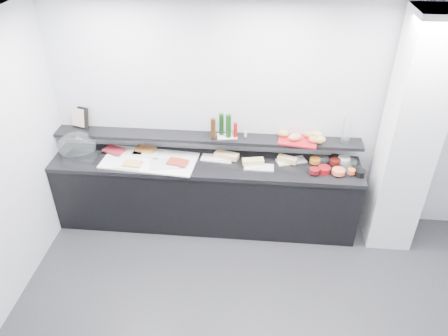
# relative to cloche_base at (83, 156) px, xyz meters

# --- Properties ---
(back_wall) EXTENTS (5.00, 0.02, 2.70)m
(back_wall) POSITION_rel_cloche_base_xyz_m (2.15, 0.33, 0.43)
(back_wall) COLOR silver
(back_wall) RESTS_ON ground
(ceiling) EXTENTS (5.00, 5.00, 0.00)m
(ceiling) POSITION_rel_cloche_base_xyz_m (2.15, -1.67, 1.78)
(ceiling) COLOR white
(ceiling) RESTS_ON back_wall
(column) EXTENTS (0.50, 0.50, 2.70)m
(column) POSITION_rel_cloche_base_xyz_m (3.65, -0.02, 0.43)
(column) COLOR white
(column) RESTS_ON ground
(buffet_cabinet) EXTENTS (3.60, 0.60, 0.85)m
(buffet_cabinet) POSITION_rel_cloche_base_xyz_m (1.45, 0.03, -0.50)
(buffet_cabinet) COLOR black
(buffet_cabinet) RESTS_ON ground
(counter_top) EXTENTS (3.62, 0.62, 0.05)m
(counter_top) POSITION_rel_cloche_base_xyz_m (1.45, 0.03, -0.05)
(counter_top) COLOR black
(counter_top) RESTS_ON buffet_cabinet
(wall_shelf) EXTENTS (3.60, 0.25, 0.04)m
(wall_shelf) POSITION_rel_cloche_base_xyz_m (1.45, 0.21, 0.21)
(wall_shelf) COLOR black
(wall_shelf) RESTS_ON back_wall
(cloche_base) EXTENTS (0.43, 0.32, 0.04)m
(cloche_base) POSITION_rel_cloche_base_xyz_m (0.00, 0.00, 0.00)
(cloche_base) COLOR #AAAEB1
(cloche_base) RESTS_ON counter_top
(cloche_dome) EXTENTS (0.52, 0.43, 0.34)m
(cloche_dome) POSITION_rel_cloche_base_xyz_m (-0.07, 0.06, 0.11)
(cloche_dome) COLOR white
(cloche_dome) RESTS_ON cloche_base
(linen_runner) EXTENTS (1.13, 0.61, 0.01)m
(linen_runner) POSITION_rel_cloche_base_xyz_m (0.80, -0.00, -0.01)
(linen_runner) COLOR white
(linen_runner) RESTS_ON counter_top
(platter_meat_a) EXTENTS (0.26, 0.18, 0.01)m
(platter_meat_a) POSITION_rel_cloche_base_xyz_m (0.55, 0.17, 0.00)
(platter_meat_a) COLOR white
(platter_meat_a) RESTS_ON linen_runner
(food_meat_a) EXTENTS (0.29, 0.24, 0.02)m
(food_meat_a) POSITION_rel_cloche_base_xyz_m (0.34, 0.14, 0.02)
(food_meat_a) COLOR maroon
(food_meat_a) RESTS_ON platter_meat_a
(platter_salmon) EXTENTS (0.37, 0.28, 0.01)m
(platter_salmon) POSITION_rel_cloche_base_xyz_m (0.75, 0.13, 0.00)
(platter_salmon) COLOR white
(platter_salmon) RESTS_ON linen_runner
(food_salmon) EXTENTS (0.25, 0.19, 0.02)m
(food_salmon) POSITION_rel_cloche_base_xyz_m (0.72, 0.19, 0.02)
(food_salmon) COLOR orange
(food_salmon) RESTS_ON platter_salmon
(platter_cheese) EXTENTS (0.34, 0.24, 0.01)m
(platter_cheese) POSITION_rel_cloche_base_xyz_m (0.59, -0.12, 0.00)
(platter_cheese) COLOR white
(platter_cheese) RESTS_ON linen_runner
(food_cheese) EXTENTS (0.21, 0.15, 0.02)m
(food_cheese) POSITION_rel_cloche_base_xyz_m (0.64, -0.14, 0.02)
(food_cheese) COLOR tan
(food_cheese) RESTS_ON platter_cheese
(platter_meat_b) EXTENTS (0.38, 0.28, 0.01)m
(platter_meat_b) POSITION_rel_cloche_base_xyz_m (1.01, -0.08, 0.00)
(platter_meat_b) COLOR silver
(platter_meat_b) RESTS_ON linen_runner
(food_meat_b) EXTENTS (0.26, 0.19, 0.02)m
(food_meat_b) POSITION_rel_cloche_base_xyz_m (1.15, -0.06, 0.02)
(food_meat_b) COLOR maroon
(food_meat_b) RESTS_ON platter_meat_b
(sandwich_plate_left) EXTENTS (0.38, 0.19, 0.01)m
(sandwich_plate_left) POSITION_rel_cloche_base_xyz_m (1.58, 0.12, -0.01)
(sandwich_plate_left) COLOR white
(sandwich_plate_left) RESTS_ON counter_top
(sandwich_food_left) EXTENTS (0.30, 0.19, 0.06)m
(sandwich_food_left) POSITION_rel_cloche_base_xyz_m (1.70, 0.13, 0.02)
(sandwich_food_left) COLOR #E4B678
(sandwich_food_left) RESTS_ON sandwich_plate_left
(tongs_left) EXTENTS (0.16, 0.03, 0.01)m
(tongs_left) POSITION_rel_cloche_base_xyz_m (1.68, 0.05, -0.00)
(tongs_left) COLOR #AAADB1
(tongs_left) RESTS_ON sandwich_plate_left
(sandwich_plate_mid) EXTENTS (0.34, 0.15, 0.01)m
(sandwich_plate_mid) POSITION_rel_cloche_base_xyz_m (2.08, -0.03, -0.01)
(sandwich_plate_mid) COLOR silver
(sandwich_plate_mid) RESTS_ON counter_top
(sandwich_food_mid) EXTENTS (0.26, 0.14, 0.06)m
(sandwich_food_mid) POSITION_rel_cloche_base_xyz_m (2.01, 0.03, 0.02)
(sandwich_food_mid) COLOR #D7BF71
(sandwich_food_mid) RESTS_ON sandwich_plate_mid
(tongs_mid) EXTENTS (0.15, 0.08, 0.01)m
(tongs_mid) POSITION_rel_cloche_base_xyz_m (2.04, -0.08, -0.00)
(tongs_mid) COLOR silver
(tongs_mid) RESTS_ON sandwich_plate_mid
(sandwich_plate_right) EXTENTS (0.37, 0.25, 0.01)m
(sandwich_plate_right) POSITION_rel_cloche_base_xyz_m (2.46, 0.14, -0.01)
(sandwich_plate_right) COLOR silver
(sandwich_plate_right) RESTS_ON counter_top
(sandwich_food_right) EXTENTS (0.24, 0.16, 0.06)m
(sandwich_food_right) POSITION_rel_cloche_base_xyz_m (2.41, 0.11, 0.02)
(sandwich_food_right) COLOR #DEB674
(sandwich_food_right) RESTS_ON sandwich_plate_right
(tongs_right) EXTENTS (0.14, 0.09, 0.01)m
(tongs_right) POSITION_rel_cloche_base_xyz_m (2.42, 0.08, -0.00)
(tongs_right) COLOR silver
(tongs_right) RESTS_ON sandwich_plate_right
(bowl_glass_fruit) EXTENTS (0.18, 0.18, 0.07)m
(bowl_glass_fruit) POSITION_rel_cloche_base_xyz_m (2.80, 0.14, 0.02)
(bowl_glass_fruit) COLOR white
(bowl_glass_fruit) RESTS_ON counter_top
(fill_glass_fruit) EXTENTS (0.15, 0.15, 0.05)m
(fill_glass_fruit) POSITION_rel_cloche_base_xyz_m (2.72, 0.11, 0.03)
(fill_glass_fruit) COLOR orange
(fill_glass_fruit) RESTS_ON bowl_glass_fruit
(bowl_black_jam) EXTENTS (0.17, 0.17, 0.07)m
(bowl_black_jam) POSITION_rel_cloche_base_xyz_m (2.96, 0.19, 0.02)
(bowl_black_jam) COLOR black
(bowl_black_jam) RESTS_ON counter_top
(fill_black_jam) EXTENTS (0.14, 0.14, 0.05)m
(fill_black_jam) POSITION_rel_cloche_base_xyz_m (2.95, 0.11, 0.03)
(fill_black_jam) COLOR #540F0C
(fill_black_jam) RESTS_ON bowl_black_jam
(bowl_glass_cream) EXTENTS (0.26, 0.26, 0.07)m
(bowl_glass_cream) POSITION_rel_cloche_base_xyz_m (3.09, 0.11, 0.02)
(bowl_glass_cream) COLOR white
(bowl_glass_cream) RESTS_ON counter_top
(fill_glass_cream) EXTENTS (0.16, 0.16, 0.05)m
(fill_glass_cream) POSITION_rel_cloche_base_xyz_m (3.06, 0.16, 0.03)
(fill_glass_cream) COLOR white
(fill_glass_cream) RESTS_ON bowl_glass_cream
(bowl_red_jam) EXTENTS (0.15, 0.15, 0.07)m
(bowl_red_jam) POSITION_rel_cloche_base_xyz_m (2.81, -0.06, 0.02)
(bowl_red_jam) COLOR maroon
(bowl_red_jam) RESTS_ON counter_top
(fill_red_jam) EXTENTS (0.14, 0.14, 0.05)m
(fill_red_jam) POSITION_rel_cloche_base_xyz_m (2.70, -0.10, 0.03)
(fill_red_jam) COLOR #620E12
(fill_red_jam) RESTS_ON bowl_red_jam
(bowl_glass_salmon) EXTENTS (0.14, 0.14, 0.07)m
(bowl_glass_salmon) POSITION_rel_cloche_base_xyz_m (3.06, -0.06, 0.02)
(bowl_glass_salmon) COLOR white
(bowl_glass_salmon) RESTS_ON counter_top
(fill_glass_salmon) EXTENTS (0.16, 0.16, 0.05)m
(fill_glass_salmon) POSITION_rel_cloche_base_xyz_m (2.97, -0.09, 0.03)
(fill_glass_salmon) COLOR #FB6B3D
(fill_glass_salmon) RESTS_ON bowl_glass_salmon
(bowl_black_fruit) EXTENTS (0.13, 0.13, 0.07)m
(bowl_black_fruit) POSITION_rel_cloche_base_xyz_m (3.20, -0.09, 0.02)
(bowl_black_fruit) COLOR black
(bowl_black_fruit) RESTS_ON counter_top
(fill_black_fruit) EXTENTS (0.11, 0.11, 0.05)m
(fill_black_fruit) POSITION_rel_cloche_base_xyz_m (3.11, -0.08, 0.03)
(fill_black_fruit) COLOR orange
(fill_black_fruit) RESTS_ON bowl_black_fruit
(framed_print) EXTENTS (0.23, 0.14, 0.26)m
(framed_print) POSITION_rel_cloche_base_xyz_m (-0.07, 0.30, 0.36)
(framed_print) COLOR black
(framed_print) RESTS_ON wall_shelf
(print_art) EXTENTS (0.19, 0.10, 0.22)m
(print_art) POSITION_rel_cloche_base_xyz_m (-0.10, 0.29, 0.36)
(print_art) COLOR #D0AB96
(print_art) RESTS_ON framed_print
(condiment_tray) EXTENTS (0.25, 0.18, 0.01)m
(condiment_tray) POSITION_rel_cloche_base_xyz_m (1.70, 0.22, 0.24)
(condiment_tray) COLOR white
(condiment_tray) RESTS_ON wall_shelf
(bottle_green_a) EXTENTS (0.07, 0.07, 0.26)m
(bottle_green_a) POSITION_rel_cloche_base_xyz_m (1.63, 0.25, 0.37)
(bottle_green_a) COLOR #10350E
(bottle_green_a) RESTS_ON condiment_tray
(bottle_brown) EXTENTS (0.07, 0.07, 0.24)m
(bottle_brown) POSITION_rel_cloche_base_xyz_m (1.54, 0.16, 0.36)
(bottle_brown) COLOR #3E220B
(bottle_brown) RESTS_ON condiment_tray
(bottle_green_b) EXTENTS (0.08, 0.08, 0.28)m
(bottle_green_b) POSITION_rel_cloche_base_xyz_m (1.71, 0.20, 0.38)
(bottle_green_b) COLOR #103B10
(bottle_green_b) RESTS_ON condiment_tray
(bottle_hot) EXTENTS (0.05, 0.05, 0.18)m
(bottle_hot) POSITION_rel_cloche_base_xyz_m (1.79, 0.20, 0.33)
(bottle_hot) COLOR #A30B0D
(bottle_hot) RESTS_ON condiment_tray
(shaker_salt) EXTENTS (0.03, 0.03, 0.07)m
(shaker_salt) POSITION_rel_cloche_base_xyz_m (1.77, 0.24, 0.28)
(shaker_salt) COLOR white
(shaker_salt) RESTS_ON condiment_tray
(shaker_pepper) EXTENTS (0.04, 0.04, 0.07)m
(shaker_pepper) POSITION_rel_cloche_base_xyz_m (1.91, 0.22, 0.28)
(shaker_pepper) COLOR silver
(shaker_pepper) RESTS_ON condiment_tray
(bread_tray) EXTENTS (0.47, 0.37, 0.02)m
(bread_tray) POSITION_rel_cloche_base_xyz_m (2.51, 0.20, 0.24)
(bread_tray) COLOR #B3131E
(bread_tray) RESTS_ON wall_shelf
(bread_roll_nw) EXTENTS (0.15, 0.11, 0.08)m
(bread_roll_nw) POSITION_rel_cloche_base_xyz_m (2.34, 0.25, 0.29)
(bread_roll_nw) COLOR tan
(bread_roll_nw) RESTS_ON bread_tray
(bread_roll_ne) EXTENTS (0.15, 0.12, 0.08)m
(bread_roll_ne) POSITION_rel_cloche_base_xyz_m (2.64, 0.24, 0.29)
(bread_roll_ne) COLOR #B27344
(bread_roll_ne) RESTS_ON bread_tray
(bread_roll_s) EXTENTS (0.15, 0.12, 0.08)m
(bread_roll_s) POSITION_rel_cloche_base_xyz_m (2.69, 0.13, 0.29)
(bread_roll_s) COLOR #B87246
(bread_roll_s) RESTS_ON bread_tray
(bread_roll_se) EXTENTS (0.16, 0.13, 0.08)m
(bread_roll_se) POSITION_rel_cloche_base_xyz_m (2.75, 0.13, 0.29)
(bread_roll_se) COLOR tan
(bread_roll_se) RESTS_ON bread_tray
(bread_roll_midw) EXTENTS (0.18, 0.15, 0.08)m
(bread_roll_midw) POSITION_rel_cloche_base_xyz_m (2.47, 0.17, 0.29)
(bread_roll_midw) COLOR #C9874C
(bread_roll_midw) RESTS_ON bread_tray
(bread_roll_mide) EXTENTS (0.16, 0.13, 0.08)m
(bread_roll_mide) POSITION_rel_cloche_base_xyz_m (2.72, 0.25, 0.29)
(bread_roll_mide) COLOR gold
(bread_roll_mide) RESTS_ON bread_tray
(carafe) EXTENTS (0.11, 0.11, 0.30)m
(carafe) POSITION_rel_cloche_base_xyz_m (3.04, 0.20, 0.38)
(carafe) COLOR white
(carafe) RESTS_ON wall_shelf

